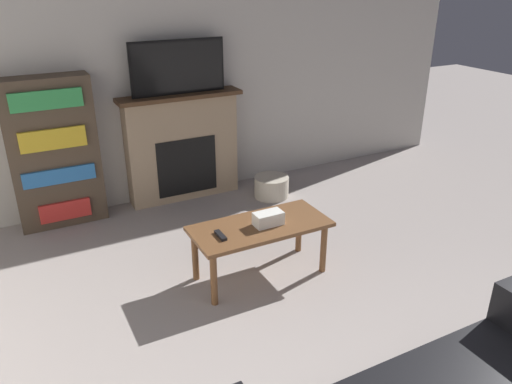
{
  "coord_description": "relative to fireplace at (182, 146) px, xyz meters",
  "views": [
    {
      "loc": [
        -1.58,
        -0.14,
        2.19
      ],
      "look_at": [
        -0.04,
        2.81,
        0.71
      ],
      "focal_mm": 35.0,
      "sensor_mm": 36.0,
      "label": 1
    }
  ],
  "objects": [
    {
      "name": "bookshelf",
      "position": [
        -1.22,
        -0.02,
        0.14
      ],
      "size": [
        0.77,
        0.29,
        1.38
      ],
      "color": "#4C3D2D",
      "rests_on": "ground_plane"
    },
    {
      "name": "tv",
      "position": [
        0.0,
        -0.02,
        0.8
      ],
      "size": [
        0.94,
        0.03,
        0.51
      ],
      "color": "black",
      "rests_on": "fireplace"
    },
    {
      "name": "tissue_box",
      "position": [
        0.05,
        -1.72,
        -0.06
      ],
      "size": [
        0.22,
        0.12,
        0.1
      ],
      "color": "white",
      "rests_on": "coffee_table"
    },
    {
      "name": "wall_back",
      "position": [
        0.01,
        0.14,
        0.8
      ],
      "size": [
        6.88,
        0.06,
        2.7
      ],
      "color": "beige",
      "rests_on": "ground_plane"
    },
    {
      "name": "fireplace",
      "position": [
        0.0,
        0.0,
        0.0
      ],
      "size": [
        1.23,
        0.28,
        1.1
      ],
      "color": "tan",
      "rests_on": "ground_plane"
    },
    {
      "name": "storage_basket",
      "position": [
        0.81,
        -0.43,
        -0.44
      ],
      "size": [
        0.36,
        0.36,
        0.22
      ],
      "color": "#BCB29E",
      "rests_on": "ground_plane"
    },
    {
      "name": "remote_control",
      "position": [
        -0.34,
        -1.73,
        -0.1
      ],
      "size": [
        0.04,
        0.15,
        0.02
      ],
      "color": "black",
      "rests_on": "coffee_table"
    },
    {
      "name": "coffee_table",
      "position": [
        -0.0,
        -1.7,
        -0.17
      ],
      "size": [
        1.05,
        0.48,
        0.44
      ],
      "color": "brown",
      "rests_on": "ground_plane"
    }
  ]
}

